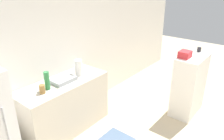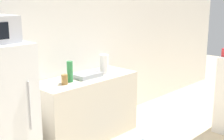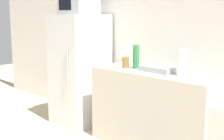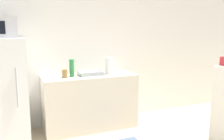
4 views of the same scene
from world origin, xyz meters
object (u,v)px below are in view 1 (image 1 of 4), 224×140
bottle_tall (47,81)px  paper_towel_roll (78,68)px  jar (199,50)px  bottle_short (42,89)px  basket (185,54)px

bottle_tall → paper_towel_roll: same height
jar → paper_towel_roll: bearing=142.4°
bottle_tall → bottle_short: (-0.12, -0.04, -0.07)m
paper_towel_roll → bottle_short: bearing=-176.5°
bottle_tall → bottle_short: size_ratio=2.14×
bottle_tall → paper_towel_roll: (0.63, 0.00, 0.00)m
bottle_short → jar: jar is taller
bottle_short → basket: bearing=-31.3°
bottle_tall → paper_towel_roll: bearing=0.3°
bottle_tall → basket: 2.32m
bottle_short → basket: basket is taller
basket → jar: bearing=-9.7°
jar → paper_towel_roll: size_ratio=0.30×
bottle_short → bottle_tall: bearing=19.3°
bottle_tall → bottle_short: 0.15m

